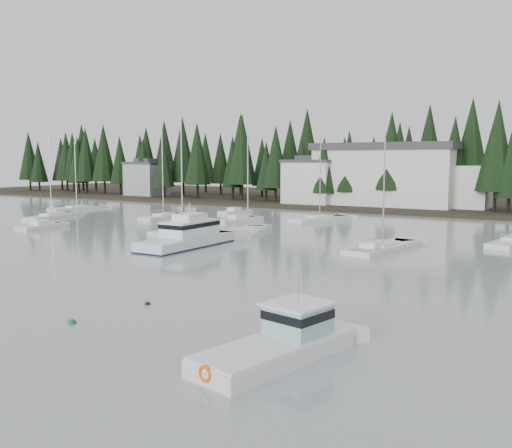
{
  "coord_description": "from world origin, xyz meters",
  "views": [
    {
      "loc": [
        28.32,
        -15.42,
        8.57
      ],
      "look_at": [
        0.33,
        29.95,
        2.5
      ],
      "focal_mm": 40.0,
      "sensor_mm": 36.0,
      "label": 1
    }
  ],
  "objects": [
    {
      "name": "far_shore_land",
      "position": [
        0.0,
        97.0,
        0.0
      ],
      "size": [
        240.0,
        54.0,
        1.0
      ],
      "primitive_type": "cube",
      "color": "black",
      "rests_on": "ground"
    },
    {
      "name": "conifer_treeline",
      "position": [
        0.0,
        86.0,
        0.0
      ],
      "size": [
        200.0,
        22.0,
        20.0
      ],
      "primitive_type": null,
      "color": "black",
      "rests_on": "ground"
    },
    {
      "name": "house_west",
      "position": [
        -18.0,
        79.0,
        4.65
      ],
      "size": [
        9.54,
        7.42,
        8.75
      ],
      "color": "silver",
      "rests_on": "ground"
    },
    {
      "name": "house_far_west",
      "position": [
        -60.0,
        81.0,
        4.4
      ],
      "size": [
        8.48,
        7.42,
        8.25
      ],
      "color": "#999EA0",
      "rests_on": "ground"
    },
    {
      "name": "harbor_inn",
      "position": [
        -2.96,
        82.34,
        5.78
      ],
      "size": [
        29.5,
        11.5,
        10.9
      ],
      "color": "silver",
      "rests_on": "ground"
    },
    {
      "name": "cabin_cruiser_center",
      "position": [
        -6.62,
        28.37,
        0.75
      ],
      "size": [
        3.69,
        11.69,
        5.01
      ],
      "rotation": [
        0.0,
        0.0,
        1.58
      ],
      "color": "silver",
      "rests_on": "ground"
    },
    {
      "name": "lobster_boat_teal",
      "position": [
        16.72,
        5.39,
        0.52
      ],
      "size": [
        4.28,
        8.27,
        4.38
      ],
      "rotation": [
        0.0,
        0.0,
        1.37
      ],
      "color": "silver",
      "rests_on": "ground"
    },
    {
      "name": "sailboat_4",
      "position": [
        10.49,
        36.37,
        0.05
      ],
      "size": [
        4.4,
        10.68,
        11.67
      ],
      "rotation": [
        0.0,
        0.0,
        1.43
      ],
      "color": "silver",
      "rests_on": "ground"
    },
    {
      "name": "sailboat_5",
      "position": [
        -5.77,
        56.84,
        0.06
      ],
      "size": [
        5.92,
        9.99,
        12.05
      ],
      "rotation": [
        0.0,
        0.0,
        1.22
      ],
      "color": "silver",
      "rests_on": "ground"
    },
    {
      "name": "sailboat_6",
      "position": [
        -40.81,
        39.55,
        0.06
      ],
      "size": [
        5.27,
        10.68,
        12.41
      ],
      "rotation": [
        0.0,
        0.0,
        1.86
      ],
      "color": "silver",
      "rests_on": "ground"
    },
    {
      "name": "sailboat_8",
      "position": [
        -6.76,
        39.64,
        0.07
      ],
      "size": [
        5.68,
        9.5,
        13.05
      ],
      "rotation": [
        0.0,
        0.0,
        1.91
      ],
      "color": "silver",
      "rests_on": "ground"
    },
    {
      "name": "sailboat_9",
      "position": [
        -48.4,
        50.78,
        0.06
      ],
      "size": [
        3.58,
        10.04,
        12.12
      ],
      "rotation": [
        0.0,
        0.0,
        1.48
      ],
      "color": "silver",
      "rests_on": "ground"
    },
    {
      "name": "sailboat_10",
      "position": [
        -26.38,
        47.59,
        0.09
      ],
      "size": [
        2.68,
        8.66,
        13.82
      ],
      "rotation": [
        0.0,
        0.0,
        1.6
      ],
      "color": "silver",
      "rests_on": "ground"
    },
    {
      "name": "sailboat_11",
      "position": [
        -13.78,
        36.4,
        0.09
      ],
      "size": [
        3.22,
        9.17,
        14.69
      ],
      "rotation": [
        0.0,
        0.0,
        1.5
      ],
      "color": "silver",
      "rests_on": "ground"
    },
    {
      "name": "runabout_0",
      "position": [
        -31.23,
        30.28,
        0.13
      ],
      "size": [
        2.54,
        6.24,
        1.42
      ],
      "rotation": [
        0.0,
        0.0,
        1.63
      ],
      "color": "silver",
      "rests_on": "ground"
    },
    {
      "name": "runabout_1",
      "position": [
        10.2,
        34.13,
        0.13
      ],
      "size": [
        2.86,
        5.92,
        1.42
      ],
      "rotation": [
        0.0,
        0.0,
        1.45
      ],
      "color": "silver",
      "rests_on": "ground"
    },
    {
      "name": "runabout_3",
      "position": [
        -21.61,
        58.92,
        0.13
      ],
      "size": [
        2.96,
        5.69,
        1.42
      ],
      "rotation": [
        0.0,
        0.0,
        1.43
      ],
      "color": "silver",
      "rests_on": "ground"
    },
    {
      "name": "runabout_4",
      "position": [
        -14.75,
        49.58,
        0.13
      ],
      "size": [
        3.62,
        7.14,
        1.42
      ],
      "rotation": [
        0.0,
        0.0,
        1.35
      ],
      "color": "silver",
      "rests_on": "ground"
    },
    {
      "name": "mooring_buoy_green",
      "position": [
        4.81,
        4.28,
        0.0
      ],
      "size": [
        0.47,
        0.47,
        0.47
      ],
      "primitive_type": "sphere",
      "color": "#145933",
      "rests_on": "ground"
    },
    {
      "name": "mooring_buoy_dark",
      "position": [
        5.5,
        9.3,
        0.0
      ],
      "size": [
        0.36,
        0.36,
        0.36
      ],
      "primitive_type": "sphere",
      "color": "black",
      "rests_on": "ground"
    }
  ]
}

